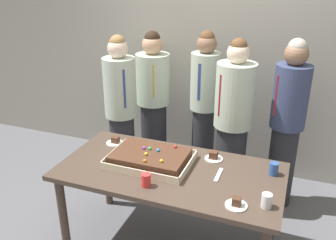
{
  "coord_description": "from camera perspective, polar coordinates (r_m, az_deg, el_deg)",
  "views": [
    {
      "loc": [
        0.87,
        -2.31,
        2.22
      ],
      "look_at": [
        -0.07,
        0.15,
        1.11
      ],
      "focal_mm": 38.78,
      "sensor_mm": 36.0,
      "label": 1
    }
  ],
  "objects": [
    {
      "name": "interior_back_panel",
      "position": [
        4.07,
        8.5,
        12.46
      ],
      "size": [
        8.0,
        0.12,
        3.0
      ],
      "primitive_type": "cube",
      "color": "#9E998E",
      "rests_on": "ground_plane"
    },
    {
      "name": "party_table",
      "position": [
        2.92,
        0.33,
        -9.28
      ],
      "size": [
        1.75,
        0.88,
        0.76
      ],
      "color": "#47382D",
      "rests_on": "ground_plane"
    },
    {
      "name": "sheet_cake",
      "position": [
        2.94,
        -2.82,
        -5.96
      ],
      "size": [
        0.66,
        0.47,
        0.12
      ],
      "color": "beige",
      "rests_on": "party_table"
    },
    {
      "name": "plated_slice_near_left",
      "position": [
        3.02,
        7.18,
        -5.74
      ],
      "size": [
        0.15,
        0.15,
        0.07
      ],
      "color": "white",
      "rests_on": "party_table"
    },
    {
      "name": "plated_slice_near_right",
      "position": [
        3.29,
        -8.33,
        -3.35
      ],
      "size": [
        0.15,
        0.15,
        0.06
      ],
      "color": "white",
      "rests_on": "party_table"
    },
    {
      "name": "plated_slice_far_left",
      "position": [
        2.5,
        10.69,
        -12.8
      ],
      "size": [
        0.15,
        0.15,
        0.07
      ],
      "color": "white",
      "rests_on": "party_table"
    },
    {
      "name": "drink_cup_nearest",
      "position": [
        2.65,
        -3.47,
        -9.39
      ],
      "size": [
        0.07,
        0.07,
        0.1
      ],
      "primitive_type": "cylinder",
      "color": "red",
      "rests_on": "party_table"
    },
    {
      "name": "drink_cup_middle",
      "position": [
        2.89,
        16.29,
        -7.37
      ],
      "size": [
        0.07,
        0.07,
        0.1
      ],
      "primitive_type": "cylinder",
      "color": "#2D5199",
      "rests_on": "party_table"
    },
    {
      "name": "drink_cup_far_end",
      "position": [
        2.52,
        15.23,
        -12.14
      ],
      "size": [
        0.07,
        0.07,
        0.1
      ],
      "primitive_type": "cylinder",
      "color": "white",
      "rests_on": "party_table"
    },
    {
      "name": "cake_server_utensil",
      "position": [
        2.82,
        7.95,
        -8.53
      ],
      "size": [
        0.03,
        0.2,
        0.01
      ],
      "primitive_type": "cube",
      "color": "silver",
      "rests_on": "party_table"
    },
    {
      "name": "person_serving_front",
      "position": [
        3.86,
        5.7,
        2.34
      ],
      "size": [
        0.3,
        0.3,
        1.65
      ],
      "rotation": [
        0.0,
        0.0,
        -1.68
      ],
      "color": "#28282D",
      "rests_on": "ground_plane"
    },
    {
      "name": "person_green_shirt_behind",
      "position": [
        4.05,
        -2.33,
        2.85
      ],
      "size": [
        0.37,
        0.37,
        1.62
      ],
      "rotation": [
        0.0,
        0.0,
        -1.19
      ],
      "color": "#28282D",
      "rests_on": "ground_plane"
    },
    {
      "name": "person_striped_tie_right",
      "position": [
        3.57,
        18.18,
        -0.47
      ],
      "size": [
        0.32,
        0.32,
        1.67
      ],
      "rotation": [
        0.0,
        0.0,
        -2.37
      ],
      "color": "#28282D",
      "rests_on": "ground_plane"
    },
    {
      "name": "person_far_right_suit",
      "position": [
        3.44,
        10.13,
        -0.79
      ],
      "size": [
        0.36,
        0.36,
        1.67
      ],
      "rotation": [
        0.0,
        0.0,
        -2.16
      ],
      "color": "#28282D",
      "rests_on": "ground_plane"
    },
    {
      "name": "person_back_corner",
      "position": [
        3.77,
        -7.39,
        1.37
      ],
      "size": [
        0.32,
        0.32,
        1.63
      ],
      "rotation": [
        0.0,
        0.0,
        -0.85
      ],
      "color": "#28282D",
      "rests_on": "ground_plane"
    }
  ]
}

